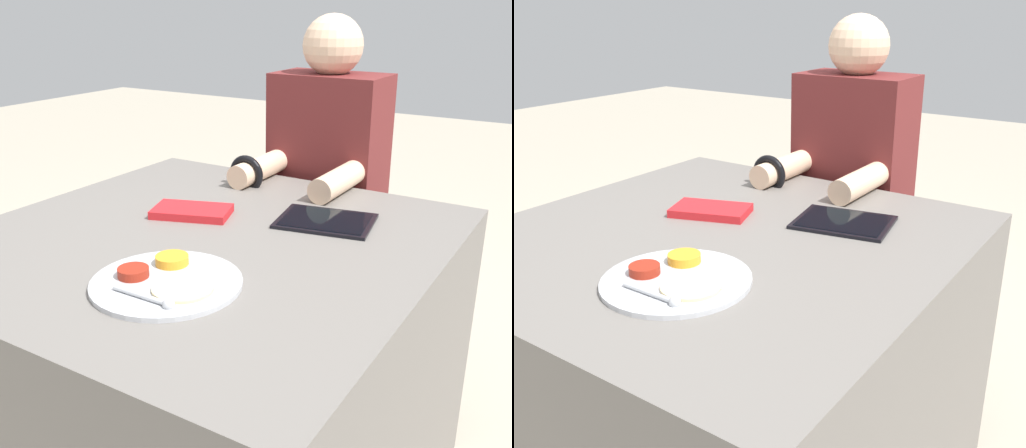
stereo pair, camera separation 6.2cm
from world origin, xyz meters
TOP-DOWN VIEW (x-y plane):
  - dining_table at (0.00, 0.00)m, footprint 1.04×1.06m
  - thali_tray at (0.09, -0.24)m, footprint 0.29×0.29m
  - red_notebook at (-0.11, 0.10)m, footprint 0.22×0.17m
  - tablet_device at (0.20, 0.23)m, footprint 0.25×0.21m
  - person_diner at (0.00, 0.66)m, footprint 0.35×0.44m

SIDE VIEW (x-z plane):
  - dining_table at x=0.00m, z-range 0.00..0.76m
  - person_diner at x=0.00m, z-range -0.03..1.20m
  - tablet_device at x=0.20m, z-range 0.76..0.77m
  - thali_tray at x=0.09m, z-range 0.75..0.78m
  - red_notebook at x=-0.11m, z-range 0.76..0.78m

